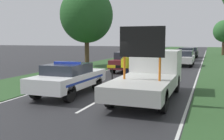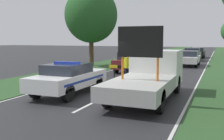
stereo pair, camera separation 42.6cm
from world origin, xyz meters
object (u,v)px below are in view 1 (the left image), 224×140
object	(u,v)px
queued_car_wagon_maroon	(127,62)
queued_car_sedan_black	(191,52)
roadside_tree_mid_left	(87,15)
queued_car_suv_grey	(186,54)
police_officer	(126,65)
traffic_cone_near_police	(131,83)
road_barrier	(133,68)
roadside_tree_near_right	(224,31)
work_truck	(151,74)
traffic_cone_near_truck	(169,79)
police_car	(69,78)
traffic_cone_centre_front	(104,89)
pedestrian_civilian	(136,66)
queued_car_van_white	(183,58)

from	to	relation	value
queued_car_wagon_maroon	queued_car_sedan_black	distance (m)	18.97
queued_car_wagon_maroon	roadside_tree_mid_left	distance (m)	7.03
queued_car_wagon_maroon	queued_car_suv_grey	xyz separation A→B (m)	(3.50, 13.06, -0.02)
police_officer	traffic_cone_near_police	distance (m)	2.05
road_barrier	roadside_tree_mid_left	bearing A→B (deg)	134.96
queued_car_sedan_black	queued_car_wagon_maroon	bearing A→B (deg)	78.66
police_officer	roadside_tree_near_right	xyz separation A→B (m)	(6.75, 30.57, 2.82)
work_truck	traffic_cone_near_truck	world-z (taller)	work_truck
work_truck	queued_car_wagon_maroon	distance (m)	9.12
queued_car_suv_grey	roadside_tree_mid_left	distance (m)	13.86
work_truck	queued_car_wagon_maroon	bearing A→B (deg)	-63.21
traffic_cone_near_police	police_car	bearing A→B (deg)	-130.57
road_barrier	traffic_cone_near_police	world-z (taller)	road_barrier
police_car	queued_car_sedan_black	bearing A→B (deg)	77.87
traffic_cone_near_police	queued_car_sedan_black	world-z (taller)	queued_car_sedan_black
police_officer	traffic_cone_near_police	size ratio (longest dim) A/B	3.52
traffic_cone_near_truck	queued_car_sedan_black	bearing A→B (deg)	90.56
police_car	roadside_tree_near_right	world-z (taller)	roadside_tree_near_right
roadside_tree_mid_left	road_barrier	bearing A→B (deg)	-47.24
road_barrier	traffic_cone_centre_front	bearing A→B (deg)	-88.47
police_car	traffic_cone_near_truck	distance (m)	6.34
queued_car_sedan_black	pedestrian_civilian	bearing A→B (deg)	85.84
work_truck	traffic_cone_near_truck	distance (m)	4.06
traffic_cone_near_police	roadside_tree_near_right	distance (m)	33.02
police_car	traffic_cone_near_truck	world-z (taller)	police_car
road_barrier	queued_car_van_white	distance (m)	10.96
police_car	roadside_tree_mid_left	world-z (taller)	roadside_tree_mid_left
police_car	pedestrian_civilian	world-z (taller)	pedestrian_civilian
traffic_cone_centre_front	queued_car_suv_grey	world-z (taller)	queued_car_suv_grey
traffic_cone_centre_front	queued_car_wagon_maroon	distance (m)	9.29
police_officer	queued_car_sedan_black	world-z (taller)	police_officer
road_barrier	queued_car_sedan_black	distance (m)	23.07
pedestrian_civilian	roadside_tree_mid_left	distance (m)	11.12
roadside_tree_near_right	roadside_tree_mid_left	size ratio (longest dim) A/B	0.74
road_barrier	traffic_cone_near_truck	size ratio (longest dim) A/B	6.75
pedestrian_civilian	traffic_cone_near_truck	bearing A→B (deg)	41.09
pedestrian_civilian	traffic_cone_near_police	distance (m)	1.94
queued_car_van_white	traffic_cone_near_truck	bearing A→B (deg)	90.99
queued_car_suv_grey	police_officer	bearing A→B (deg)	83.40
police_car	traffic_cone_centre_front	distance (m)	1.79
queued_car_suv_grey	work_truck	bearing A→B (deg)	90.49
police_officer	queued_car_van_white	size ratio (longest dim) A/B	0.39
traffic_cone_centre_front	roadside_tree_mid_left	xyz separation A→B (m)	(-6.66, 12.00, 4.55)
police_car	queued_car_sedan_black	xyz separation A→B (m)	(3.76, 27.88, -0.01)
queued_car_suv_grey	roadside_tree_mid_left	size ratio (longest dim) A/B	0.53
traffic_cone_near_police	queued_car_suv_grey	world-z (taller)	queued_car_suv_grey
pedestrian_civilian	queued_car_van_white	xyz separation A→B (m)	(1.74, 11.24, -0.22)
traffic_cone_near_truck	queued_car_van_white	world-z (taller)	queued_car_van_white
queued_car_van_white	queued_car_sedan_black	xyz separation A→B (m)	(-0.04, 12.22, -0.00)
work_truck	traffic_cone_near_truck	xyz separation A→B (m)	(0.27, 3.97, -0.77)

